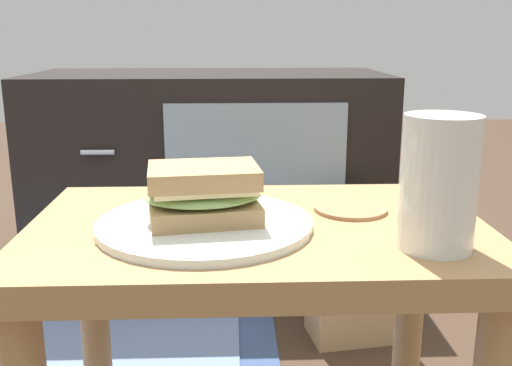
% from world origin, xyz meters
% --- Properties ---
extents(side_table, '(0.56, 0.36, 0.46)m').
position_xyz_m(side_table, '(0.00, 0.00, 0.37)').
color(side_table, '#A37A4C').
rests_on(side_table, ground).
extents(tv_cabinet, '(0.96, 0.46, 0.58)m').
position_xyz_m(tv_cabinet, '(-0.09, 0.95, 0.29)').
color(tv_cabinet, black).
rests_on(tv_cabinet, ground).
extents(plate, '(0.26, 0.26, 0.01)m').
position_xyz_m(plate, '(-0.06, -0.02, 0.47)').
color(plate, silver).
rests_on(plate, side_table).
extents(sandwich_front, '(0.15, 0.12, 0.07)m').
position_xyz_m(sandwich_front, '(-0.06, -0.02, 0.50)').
color(sandwich_front, tan).
rests_on(sandwich_front, plate).
extents(beer_glass, '(0.08, 0.08, 0.14)m').
position_xyz_m(beer_glass, '(0.19, -0.09, 0.53)').
color(beer_glass, silver).
rests_on(beer_glass, side_table).
extents(coaster, '(0.10, 0.10, 0.01)m').
position_xyz_m(coaster, '(0.12, 0.04, 0.46)').
color(coaster, '#996B47').
rests_on(coaster, side_table).
extents(paper_bag, '(0.21, 0.15, 0.34)m').
position_xyz_m(paper_bag, '(0.24, 0.54, 0.17)').
color(paper_bag, tan).
rests_on(paper_bag, ground).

